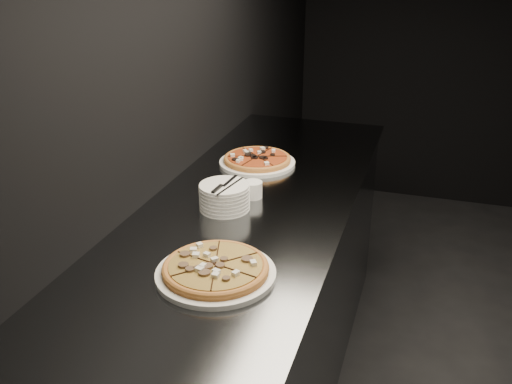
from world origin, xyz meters
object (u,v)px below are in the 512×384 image
(counter, at_px, (244,318))
(pizza_mushroom, at_px, (216,270))
(pizza_tomato, at_px, (257,160))
(ramekin, at_px, (253,189))
(plate_stack, at_px, (224,197))
(cutlery, at_px, (225,186))

(counter, height_order, pizza_mushroom, pizza_mushroom)
(pizza_tomato, bearing_deg, pizza_mushroom, -79.89)
(pizza_tomato, xyz_separation_m, ramekin, (0.09, -0.34, 0.01))
(counter, xyz_separation_m, ramekin, (-0.01, 0.13, 0.49))
(pizza_mushroom, relative_size, pizza_tomato, 1.02)
(plate_stack, xyz_separation_m, ramekin, (0.07, 0.13, -0.01))
(plate_stack, relative_size, cutlery, 0.95)
(pizza_mushroom, distance_m, pizza_tomato, 0.92)
(pizza_mushroom, xyz_separation_m, pizza_tomato, (-0.16, 0.90, -0.00))
(ramekin, bearing_deg, pizza_mushroom, -82.80)
(pizza_mushroom, distance_m, cutlery, 0.45)
(counter, distance_m, plate_stack, 0.51)
(cutlery, bearing_deg, counter, 10.48)
(plate_stack, height_order, cutlery, cutlery)
(counter, xyz_separation_m, cutlery, (-0.06, -0.01, 0.56))
(plate_stack, bearing_deg, pizza_mushroom, -72.57)
(pizza_tomato, bearing_deg, cutlery, -86.31)
(plate_stack, xyz_separation_m, cutlery, (0.01, -0.01, 0.05))
(pizza_tomato, xyz_separation_m, plate_stack, (0.02, -0.47, 0.03))
(pizza_mushroom, xyz_separation_m, ramekin, (-0.07, 0.57, 0.01))
(counter, bearing_deg, pizza_mushroom, -81.31)
(pizza_tomato, distance_m, ramekin, 0.35)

